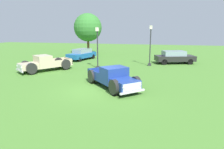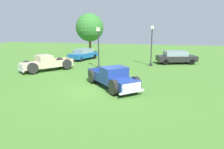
{
  "view_description": "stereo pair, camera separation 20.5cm",
  "coord_description": "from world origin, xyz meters",
  "views": [
    {
      "loc": [
        3.89,
        -12.24,
        3.98
      ],
      "look_at": [
        0.87,
        0.8,
        0.9
      ],
      "focal_mm": 32.12,
      "sensor_mm": 36.0,
      "label": 1
    },
    {
      "loc": [
        4.09,
        -12.19,
        3.98
      ],
      "look_at": [
        0.87,
        0.8,
        0.9
      ],
      "focal_mm": 32.12,
      "sensor_mm": 36.0,
      "label": 2
    }
  ],
  "objects": [
    {
      "name": "pickup_truck_foreground",
      "position": [
        1.11,
        0.55,
        0.7
      ],
      "size": [
        4.52,
        4.67,
        1.47
      ],
      "color": "navy",
      "rests_on": "ground_plane"
    },
    {
      "name": "oak_tree_east",
      "position": [
        -6.97,
        18.0,
        4.13
      ],
      "size": [
        4.31,
        4.31,
        6.3
      ],
      "color": "brown",
      "rests_on": "ground_plane"
    },
    {
      "name": "pickup_truck_behind_left",
      "position": [
        -6.77,
        4.51,
        0.72
      ],
      "size": [
        4.33,
        5.01,
        1.51
      ],
      "color": "#C6B793",
      "rests_on": "ground_plane"
    },
    {
      "name": "lamp_post_far",
      "position": [
        -2.02,
        6.9,
        2.18
      ],
      "size": [
        0.36,
        0.36,
        4.16
      ],
      "color": "#2D2D33",
      "rests_on": "ground_plane"
    },
    {
      "name": "sedan_distant_a",
      "position": [
        5.75,
        11.85,
        0.77
      ],
      "size": [
        4.73,
        3.02,
        1.47
      ],
      "color": "black",
      "rests_on": "ground_plane"
    },
    {
      "name": "ground_plane",
      "position": [
        0.0,
        0.0,
        0.0
      ],
      "size": [
        80.0,
        80.0,
        0.0
      ],
      "primitive_type": "plane",
      "color": "#477A2D"
    },
    {
      "name": "sedan_distant_b",
      "position": [
        -5.79,
        12.16,
        0.74
      ],
      "size": [
        2.84,
        4.55,
        1.42
      ],
      "color": "#195699",
      "rests_on": "ground_plane"
    },
    {
      "name": "lamp_post_near",
      "position": [
        3.01,
        9.76,
        2.28
      ],
      "size": [
        0.36,
        0.36,
        4.36
      ],
      "color": "#2D2D33",
      "rests_on": "ground_plane"
    }
  ]
}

